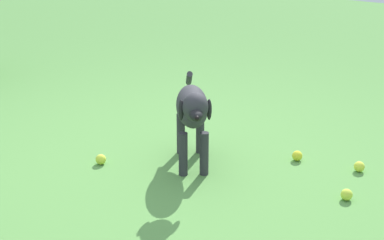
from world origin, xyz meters
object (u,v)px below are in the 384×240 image
Objects in this scene: tennis_ball_1 at (359,167)px; tennis_ball_2 at (347,195)px; dog at (192,110)px; tennis_ball_0 at (297,156)px; tennis_ball_3 at (101,159)px.

tennis_ball_1 and tennis_ball_2 have the same top height.
dog reaches higher than tennis_ball_2.
tennis_ball_0 and tennis_ball_2 have the same top height.
tennis_ball_0 is (-0.51, -0.45, -0.34)m from dog.
tennis_ball_3 is (1.00, 0.75, 0.00)m from tennis_ball_0.
dog is at bearing 41.81° from tennis_ball_0.
tennis_ball_0 is at bearing 93.95° from dog.
tennis_ball_2 is at bearing 59.43° from dog.
tennis_ball_1 is at bearing -149.40° from tennis_ball_3.
dog is 10.46× the size of tennis_ball_0.
tennis_ball_1 is at bearing -80.45° from tennis_ball_2.
dog reaches higher than tennis_ball_0.
dog is 0.76m from tennis_ball_0.
tennis_ball_2 is (-0.96, -0.12, -0.34)m from dog.
dog is at bearing 7.29° from tennis_ball_2.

